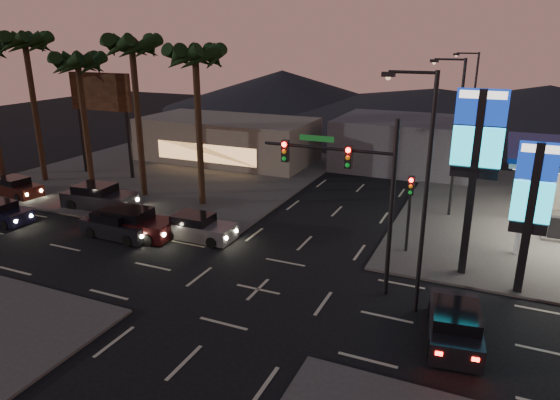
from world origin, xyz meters
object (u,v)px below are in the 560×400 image
at_px(pylon_sign_short, 533,196).
at_px(car_lane_b_rear, 16,187).
at_px(pylon_sign_tall, 477,147).
at_px(car_lane_a_mid, 133,224).
at_px(car_lane_b_mid, 99,197).
at_px(car_lane_a_front, 118,225).
at_px(car_lane_b_front, 197,228).
at_px(car_lane_a_rear, 1,213).
at_px(suv_station, 455,324).
at_px(traffic_signal_mast, 353,179).

xyz_separation_m(pylon_sign_short, car_lane_b_rear, (-33.73, 1.27, -4.02)).
bearing_deg(pylon_sign_tall, pylon_sign_short, -21.80).
height_order(car_lane_a_mid, car_lane_b_mid, car_lane_b_mid).
xyz_separation_m(car_lane_a_front, car_lane_b_front, (4.40, 1.58, -0.01)).
height_order(car_lane_a_mid, car_lane_a_rear, car_lane_a_mid).
bearing_deg(car_lane_a_front, car_lane_b_rear, 165.47).
height_order(pylon_sign_short, car_lane_a_front, pylon_sign_short).
distance_m(car_lane_a_front, car_lane_b_mid, 5.84).
bearing_deg(pylon_sign_short, car_lane_a_front, -174.82).
xyz_separation_m(car_lane_a_front, car_lane_a_mid, (0.76, 0.38, 0.07)).
relative_size(car_lane_a_front, suv_station, 1.01).
distance_m(pylon_sign_short, car_lane_a_mid, 21.03).
relative_size(car_lane_a_rear, car_lane_b_rear, 0.95).
distance_m(pylon_sign_tall, car_lane_a_rear, 28.20).
bearing_deg(car_lane_a_rear, pylon_sign_short, 5.83).
xyz_separation_m(car_lane_a_mid, suv_station, (18.31, -3.55, -0.08)).
xyz_separation_m(pylon_sign_short, car_lane_b_mid, (-26.05, 1.56, -3.88)).
relative_size(traffic_signal_mast, car_lane_b_mid, 1.52).
xyz_separation_m(car_lane_a_mid, car_lane_b_mid, (-5.44, 3.11, 0.01)).
bearing_deg(suv_station, car_lane_a_rear, 175.73).
bearing_deg(pylon_sign_tall, car_lane_a_front, -171.16).
bearing_deg(car_lane_a_rear, pylon_sign_tall, 8.43).
relative_size(traffic_signal_mast, suv_station, 1.74).
bearing_deg(car_lane_b_front, suv_station, -17.91).
height_order(pylon_sign_tall, traffic_signal_mast, pylon_sign_tall).
distance_m(car_lane_a_front, car_lane_b_rear, 12.77).
distance_m(car_lane_a_mid, car_lane_b_rear, 13.42).
bearing_deg(car_lane_b_rear, car_lane_b_mid, 2.17).
distance_m(car_lane_a_mid, suv_station, 18.65).
distance_m(car_lane_b_mid, suv_station, 24.67).
relative_size(pylon_sign_short, traffic_signal_mast, 0.88).
distance_m(car_lane_a_front, suv_station, 19.33).
distance_m(car_lane_b_front, suv_station, 15.41).
height_order(pylon_sign_tall, car_lane_b_rear, pylon_sign_tall).
bearing_deg(car_lane_b_rear, pylon_sign_short, -2.15).
distance_m(pylon_sign_short, car_lane_a_front, 21.82).
distance_m(pylon_sign_tall, car_lane_a_front, 19.93).
bearing_deg(car_lane_a_front, pylon_sign_short, 5.18).
xyz_separation_m(traffic_signal_mast, car_lane_b_mid, (-18.81, 4.07, -4.45)).
xyz_separation_m(pylon_sign_short, suv_station, (-2.30, -5.10, -3.97)).
xyz_separation_m(pylon_sign_tall, suv_station, (0.20, -6.10, -5.71)).
distance_m(car_lane_a_front, car_lane_a_mid, 0.85).
distance_m(pylon_sign_tall, car_lane_b_rear, 31.76).
bearing_deg(pylon_sign_tall, suv_station, -88.14).
bearing_deg(car_lane_b_front, traffic_signal_mast, -12.48).
bearing_deg(car_lane_b_mid, car_lane_b_front, -11.92).
bearing_deg(car_lane_b_mid, car_lane_b_rear, -177.83).
xyz_separation_m(car_lane_b_front, car_lane_b_rear, (-16.77, 1.63, -0.04)).
distance_m(pylon_sign_short, suv_station, 6.86).
distance_m(pylon_sign_tall, car_lane_b_mid, 24.22).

